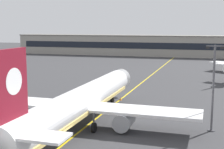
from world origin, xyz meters
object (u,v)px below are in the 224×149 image
at_px(airliner_foreground, 80,102).
at_px(apron_lamp_post, 213,86).
at_px(safety_cone_by_nose_gear, 120,99).
at_px(service_car_fourth, 13,89).

distance_m(airliner_foreground, apron_lamp_post, 17.54).
bearing_deg(airliner_foreground, safety_cone_by_nose_gear, 86.02).
relative_size(service_car_fourth, safety_cone_by_nose_gear, 8.24).
bearing_deg(apron_lamp_post, service_car_fourth, 160.21).
bearing_deg(service_car_fourth, safety_cone_by_nose_gear, -0.01).
bearing_deg(safety_cone_by_nose_gear, apron_lamp_post, -41.07).
height_order(apron_lamp_post, safety_cone_by_nose_gear, apron_lamp_post).
xyz_separation_m(apron_lamp_post, service_car_fourth, (-38.59, 13.89, -5.14)).
bearing_deg(airliner_foreground, apron_lamp_post, 9.89).
bearing_deg(apron_lamp_post, safety_cone_by_nose_gear, 138.93).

